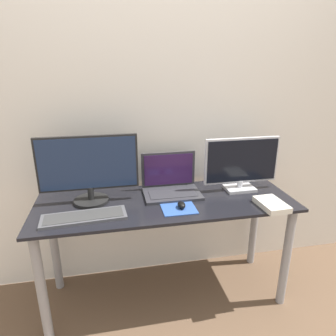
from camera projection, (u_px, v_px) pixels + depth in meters
name	position (u px, v px, depth m)	size (l,w,h in m)	color
ground_plane	(175.00, 326.00, 1.81)	(12.00, 12.00, 0.00)	brown
wall_back	(156.00, 104.00, 1.97)	(7.00, 0.05, 2.50)	silver
desk	(166.00, 219.00, 1.88)	(1.57, 0.55, 0.71)	black
monitor_left	(89.00, 169.00, 1.75)	(0.58, 0.21, 0.41)	black
monitor_right	(241.00, 164.00, 1.94)	(0.50, 0.14, 0.35)	silver
laptop	(171.00, 184.00, 1.94)	(0.36, 0.25, 0.25)	#333338
keyboard	(84.00, 217.00, 1.62)	(0.46, 0.18, 0.02)	#4C4C51
mousepad	(179.00, 208.00, 1.74)	(0.20, 0.18, 0.00)	#2D519E
mouse	(181.00, 205.00, 1.73)	(0.04, 0.07, 0.04)	black
book	(272.00, 204.00, 1.75)	(0.15, 0.21, 0.03)	silver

